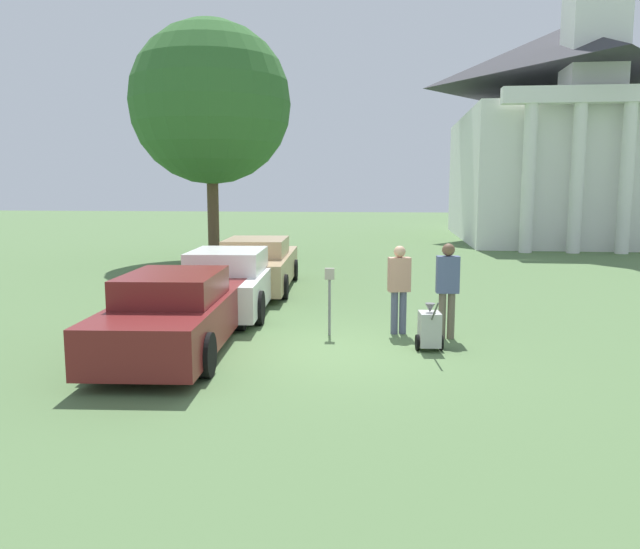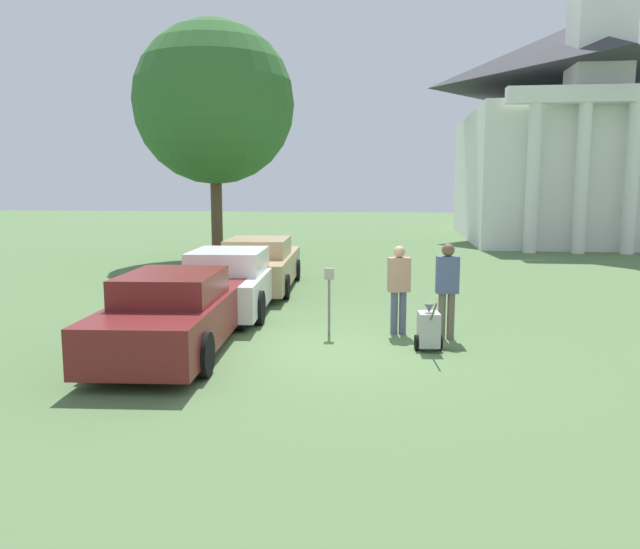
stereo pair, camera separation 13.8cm
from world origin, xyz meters
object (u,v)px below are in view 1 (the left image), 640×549
at_px(parked_car_white, 229,282).
at_px(person_worker, 399,284).
at_px(parked_car_tan, 258,265).
at_px(church, 560,126).
at_px(parked_car_maroon, 177,314).
at_px(equipment_cart, 430,329).
at_px(person_supervisor, 447,284).
at_px(parking_meter, 330,288).

distance_m(parked_car_white, person_worker, 4.35).
relative_size(parked_car_tan, church, 0.23).
xyz_separation_m(parked_car_maroon, equipment_cart, (4.42, 0.51, -0.28)).
bearing_deg(church, person_supervisor, -108.55).
height_order(parked_car_white, equipment_cart, parked_car_white).
relative_size(parking_meter, person_supervisor, 0.72).
relative_size(parked_car_maroon, person_worker, 2.97).
height_order(parked_car_white, person_worker, person_worker).
distance_m(parked_car_white, parking_meter, 3.37).
distance_m(parked_car_white, church, 25.26).
xyz_separation_m(parked_car_maroon, person_supervisor, (4.79, 1.43, 0.38)).
bearing_deg(parking_meter, person_supervisor, -0.61).
xyz_separation_m(parked_car_maroon, church, (12.64, 24.83, 5.40)).
xyz_separation_m(parked_car_maroon, parked_car_white, (0.00, 3.64, 0.01)).
bearing_deg(parking_meter, person_worker, 11.67).
xyz_separation_m(equipment_cart, church, (8.22, 24.31, 5.68)).
relative_size(person_worker, equipment_cart, 1.74).
bearing_deg(church, parked_car_white, -120.82).
bearing_deg(parked_car_tan, person_supervisor, -52.21).
distance_m(person_worker, equipment_cart, 1.45).
bearing_deg(parked_car_white, person_supervisor, -28.94).
xyz_separation_m(parked_car_tan, parking_meter, (2.55, -5.31, 0.25)).
height_order(parked_car_white, person_supervisor, person_supervisor).
xyz_separation_m(person_supervisor, church, (7.85, 23.40, 5.02)).
bearing_deg(parked_car_maroon, parked_car_white, 85.83).
xyz_separation_m(parked_car_white, church, (12.64, 21.19, 5.39)).
xyz_separation_m(parking_meter, person_supervisor, (2.24, -0.02, 0.13)).
bearing_deg(person_supervisor, equipment_cart, 63.77).
relative_size(person_worker, church, 0.07).
bearing_deg(parked_car_maroon, person_worker, 19.76).
bearing_deg(parked_car_tan, parking_meter, -68.46).
height_order(parked_car_white, parking_meter, parked_car_white).
relative_size(parked_car_white, person_worker, 2.93).
distance_m(parked_car_tan, equipment_cart, 7.65).
distance_m(parked_car_maroon, equipment_cart, 4.46).
height_order(person_worker, person_supervisor, person_supervisor).
bearing_deg(parking_meter, parked_car_white, 139.43).
distance_m(parked_car_tan, person_supervisor, 7.18).
xyz_separation_m(person_supervisor, equipment_cart, (-0.37, -0.91, -0.66)).
distance_m(parking_meter, equipment_cart, 2.15).
bearing_deg(church, parked_car_maroon, -116.99).
bearing_deg(equipment_cart, person_supervisor, 61.81).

